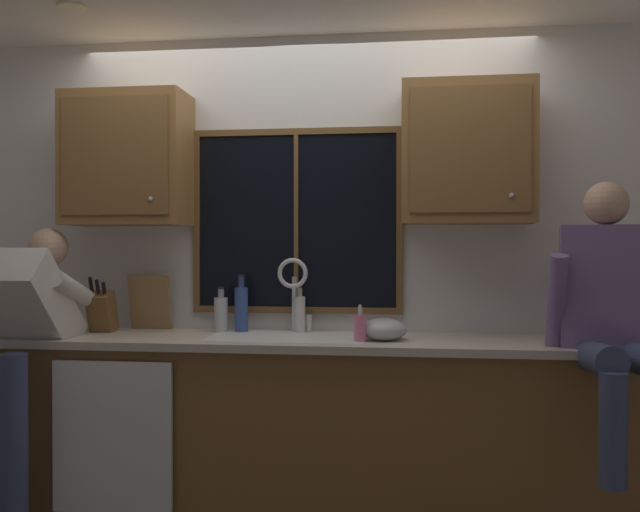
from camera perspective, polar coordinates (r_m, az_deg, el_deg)
back_wall at (r=3.85m, az=-1.21°, el=-0.83°), size 5.88×0.12×2.55m
ceiling_downlight_left at (r=3.73m, az=-19.92°, el=18.90°), size 0.14×0.14×0.01m
window_glass at (r=3.79m, az=-1.97°, el=2.93°), size 1.10×0.02×0.95m
window_frame_top at (r=3.84m, az=-1.99°, el=10.30°), size 1.17×0.02×0.04m
window_frame_bottom at (r=3.80m, az=-1.99°, el=-4.51°), size 1.17×0.02×0.04m
window_frame_left at (r=3.92m, az=-10.22°, el=2.85°), size 0.03×0.02×0.95m
window_frame_right at (r=3.74m, az=6.64°, el=2.96°), size 0.03×0.02×0.95m
window_mullion_center at (r=3.78m, az=-1.99°, el=2.93°), size 0.02×0.02×0.95m
lower_cabinet_run at (r=3.63m, az=-2.05°, el=-14.27°), size 3.48×0.58×0.88m
countertop at (r=3.52m, az=-2.11°, el=-7.10°), size 3.54×0.62×0.04m
dishwasher_front at (r=3.57m, az=-16.92°, el=-14.27°), size 0.60×0.02×0.74m
upper_cabinet_left at (r=3.92m, az=-15.75°, el=7.74°), size 0.66×0.36×0.72m
upper_cabinet_right at (r=3.63m, az=12.13°, el=8.33°), size 0.66×0.36×0.72m
sink at (r=3.55m, az=-2.73°, el=-8.31°), size 0.80×0.46×0.21m
faucet at (r=3.69m, az=-2.13°, el=-2.48°), size 0.18×0.09×0.40m
person_standing at (r=3.73m, az=-23.85°, el=-6.19°), size 0.53×0.72×1.48m
person_sitting_on_counter at (r=3.32m, az=23.15°, el=-4.08°), size 0.54×0.62×1.26m
knife_block at (r=3.90m, az=-17.69°, el=-4.47°), size 0.12×0.18×0.32m
cutting_board at (r=3.95m, az=-13.97°, el=-3.75°), size 0.23×0.08×0.31m
mixing_bowl at (r=3.42m, az=5.32°, el=-6.12°), size 0.23×0.23×0.11m
soap_dispenser at (r=3.35m, az=3.36°, el=-5.95°), size 0.06×0.07×0.18m
bottle_green_glass at (r=3.72m, az=-1.68°, el=-4.75°), size 0.06×0.06×0.25m
bottle_tall_clear at (r=3.75m, az=-6.57°, el=-4.32°), size 0.07×0.07×0.31m
bottle_amber_small at (r=3.77m, az=-8.24°, el=-4.74°), size 0.07×0.07×0.24m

